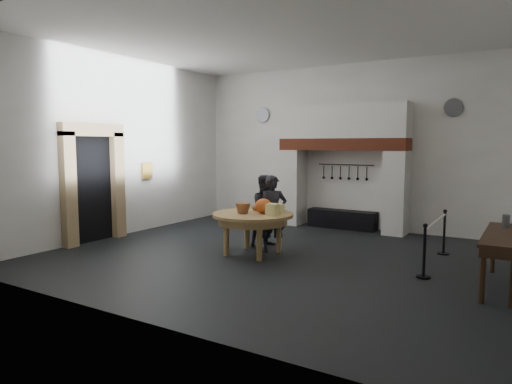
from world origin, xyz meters
The scene contains 31 objects.
floor centered at (0.00, 0.00, 0.00)m, with size 9.00×8.00×0.02m, color black.
ceiling centered at (0.00, 0.00, 4.50)m, with size 9.00×8.00×0.02m, color silver.
wall_back centered at (0.00, 4.00, 2.25)m, with size 9.00×0.02×4.50m, color white.
wall_front centered at (0.00, -4.00, 2.25)m, with size 9.00×0.02×4.50m, color white.
wall_left centered at (-4.50, 0.00, 2.25)m, with size 0.02×8.00×4.50m, color white.
chimney_pier_left centered at (-1.48, 3.65, 1.07)m, with size 0.55×0.70×2.15m, color silver.
chimney_pier_right centered at (1.48, 3.65, 1.07)m, with size 0.55×0.70×2.15m, color silver.
hearth_brick_band centered at (0.00, 3.65, 2.31)m, with size 3.50×0.72×0.32m, color #9E442B.
chimney_hood centered at (0.00, 3.65, 2.92)m, with size 3.50×0.70×0.90m, color silver.
iron_range centered at (0.00, 3.72, 0.25)m, with size 1.90×0.45×0.50m, color black.
utensil_rail centered at (0.00, 3.92, 1.75)m, with size 0.02×0.02×1.60m, color black.
door_recess centered at (-4.47, -1.00, 1.25)m, with size 0.04×1.10×2.50m, color black.
door_jamb_near centered at (-4.38, -1.70, 1.30)m, with size 0.22×0.30×2.60m, color tan.
door_jamb_far centered at (-4.38, -0.30, 1.30)m, with size 0.22×0.30×2.60m, color tan.
door_lintel centered at (-4.38, -1.00, 2.65)m, with size 0.22×1.70×0.30m, color tan.
wall_plaque centered at (-4.45, 0.80, 1.60)m, with size 0.05×0.34×0.44m, color gold.
work_table centered at (-0.53, -0.10, 0.84)m, with size 1.70×1.70×0.07m, color tan.
pumpkin centered at (-0.33, 0.00, 1.03)m, with size 0.36×0.36×0.31m, color #C7511C.
cheese_block_big centered at (-0.03, -0.15, 0.99)m, with size 0.22×0.22×0.24m, color #EAE58B.
cheese_block_small centered at (-0.05, 0.15, 0.97)m, with size 0.18×0.18×0.20m, color #F5F092.
wicker_basket centered at (-0.68, -0.25, 0.98)m, with size 0.32×0.32×0.22m, color #A7633D.
bread_loaf centered at (-0.63, 0.25, 0.94)m, with size 0.31×0.18×0.13m, color #9E6738.
visitor_near centered at (-0.28, 0.32, 0.83)m, with size 0.60×0.40×1.65m, color black.
visitor_far centered at (-0.68, 0.72, 0.81)m, with size 0.79×0.61×1.62m, color black.
side_table centered at (4.10, 0.04, 0.87)m, with size 0.55×2.20×0.06m, color #352313.
pewter_jug centered at (4.10, 0.64, 1.01)m, with size 0.12×0.12×0.22m, color #535258.
pewter_plate_back_left centered at (-2.70, 3.96, 3.20)m, with size 0.44×0.44×0.03m, color #4C4C51.
pewter_plate_back_right centered at (2.70, 3.96, 3.20)m, with size 0.44×0.44×0.03m, color #4C4C51.
barrier_post_near centered at (2.92, -0.01, 0.45)m, with size 0.05×0.05×0.90m, color black.
barrier_post_far centered at (2.92, 1.99, 0.45)m, with size 0.05×0.05×0.90m, color black.
barrier_rope centered at (2.92, 0.99, 0.85)m, with size 0.04×0.04×2.00m, color white.
Camera 1 is at (4.47, -8.13, 2.32)m, focal length 32.00 mm.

